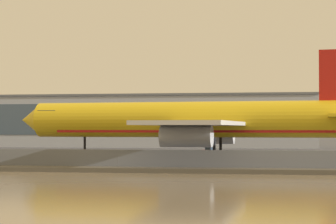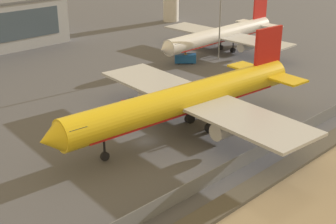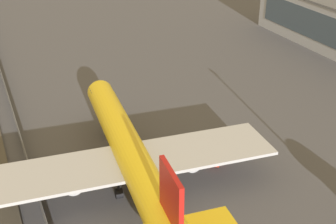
{
  "view_description": "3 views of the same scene",
  "coord_description": "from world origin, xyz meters",
  "px_view_note": "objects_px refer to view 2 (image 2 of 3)",
  "views": [
    {
      "loc": [
        17.7,
        -89.68,
        4.71
      ],
      "look_at": [
        3.19,
        0.42,
        7.0
      ],
      "focal_mm": 70.0,
      "sensor_mm": 36.0,
      "label": 1
    },
    {
      "loc": [
        -44.23,
        -50.66,
        32.83
      ],
      "look_at": [
        5.46,
        0.52,
        3.36
      ],
      "focal_mm": 50.0,
      "sensor_mm": 36.0,
      "label": 2
    },
    {
      "loc": [
        65.18,
        -20.61,
        43.26
      ],
      "look_at": [
        -2.07,
        8.58,
        5.97
      ],
      "focal_mm": 50.0,
      "sensor_mm": 36.0,
      "label": 3
    }
  ],
  "objects_px": {
    "cargo_jet_yellow": "(190,99)",
    "baggage_tug": "(130,103)",
    "apron_light_mast_apron_west": "(220,12)",
    "passenger_jet_white_red": "(223,35)",
    "ops_van": "(186,58)"
  },
  "relations": [
    {
      "from": "cargo_jet_yellow",
      "to": "baggage_tug",
      "type": "xyz_separation_m",
      "value": [
        -0.27,
        14.98,
        -4.91
      ]
    },
    {
      "from": "baggage_tug",
      "to": "apron_light_mast_apron_west",
      "type": "height_order",
      "value": "apron_light_mast_apron_west"
    },
    {
      "from": "cargo_jet_yellow",
      "to": "baggage_tug",
      "type": "relative_size",
      "value": 14.36
    },
    {
      "from": "cargo_jet_yellow",
      "to": "passenger_jet_white_red",
      "type": "height_order",
      "value": "cargo_jet_yellow"
    },
    {
      "from": "passenger_jet_white_red",
      "to": "apron_light_mast_apron_west",
      "type": "relative_size",
      "value": 2.09
    },
    {
      "from": "cargo_jet_yellow",
      "to": "apron_light_mast_apron_west",
      "type": "distance_m",
      "value": 45.09
    },
    {
      "from": "ops_van",
      "to": "apron_light_mast_apron_west",
      "type": "distance_m",
      "value": 14.07
    },
    {
      "from": "baggage_tug",
      "to": "apron_light_mast_apron_west",
      "type": "bearing_deg",
      "value": 14.82
    },
    {
      "from": "baggage_tug",
      "to": "passenger_jet_white_red",
      "type": "bearing_deg",
      "value": 17.28
    },
    {
      "from": "passenger_jet_white_red",
      "to": "baggage_tug",
      "type": "xyz_separation_m",
      "value": [
        -42.81,
        -13.31,
        -3.91
      ]
    },
    {
      "from": "baggage_tug",
      "to": "apron_light_mast_apron_west",
      "type": "distance_m",
      "value": 40.21
    },
    {
      "from": "ops_van",
      "to": "apron_light_mast_apron_west",
      "type": "height_order",
      "value": "apron_light_mast_apron_west"
    },
    {
      "from": "cargo_jet_yellow",
      "to": "baggage_tug",
      "type": "height_order",
      "value": "cargo_jet_yellow"
    },
    {
      "from": "baggage_tug",
      "to": "ops_van",
      "type": "relative_size",
      "value": 0.68
    },
    {
      "from": "passenger_jet_white_red",
      "to": "ops_van",
      "type": "xyz_separation_m",
      "value": [
        -14.24,
        -0.39,
        -3.44
      ]
    }
  ]
}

